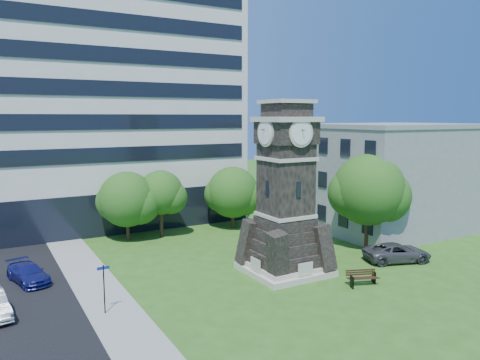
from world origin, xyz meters
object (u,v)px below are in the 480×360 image
clock_tower (285,200)px  street_sign (104,284)px  car_street_north (28,273)px  car_east_lot (397,252)px  park_bench (362,277)px

clock_tower → street_sign: clock_tower is taller
car_street_north → street_sign: street_sign is taller
car_east_lot → street_sign: bearing=105.8°
car_street_north → car_east_lot: size_ratio=0.85×
street_sign → clock_tower: bearing=1.9°
car_street_north → car_east_lot: bearing=-34.1°
car_street_north → park_bench: size_ratio=2.11×
car_street_north → street_sign: (3.29, -7.69, 1.17)m
car_east_lot → park_bench: bearing=131.6°
park_bench → street_sign: 16.43m
car_street_north → car_east_lot: (25.26, -8.90, 0.08)m
clock_tower → car_east_lot: 10.30m
car_street_north → park_bench: 22.37m
clock_tower → car_east_lot: (8.95, -2.24, -4.57)m
car_street_north → park_bench: (19.24, -11.42, -0.07)m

